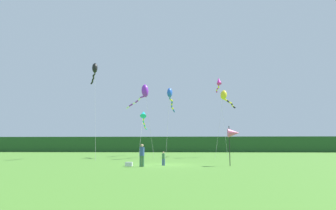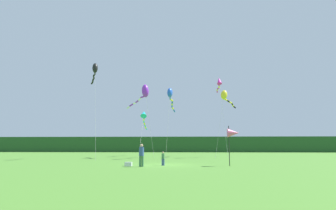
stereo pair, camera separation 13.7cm
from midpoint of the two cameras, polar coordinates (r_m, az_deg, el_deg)
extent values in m
plane|color=#4C842D|center=(23.85, -0.93, -11.85)|extent=(120.00, 120.00, 0.00)
cube|color=#234C23|center=(68.76, 1.65, -7.86)|extent=(108.00, 2.52, 3.62)
cylinder|color=#3F724C|center=(21.93, -5.67, -11.09)|extent=(0.17, 0.17, 0.81)
cylinder|color=#3F724C|center=(21.91, -5.18, -11.10)|extent=(0.17, 0.17, 0.81)
cylinder|color=#334C8C|center=(21.89, -5.40, -9.21)|extent=(0.37, 0.37, 0.64)
sphere|color=tan|center=(21.89, -5.38, -8.07)|extent=(0.24, 0.24, 0.24)
cylinder|color=#334C8C|center=(23.12, -1.24, -11.32)|extent=(0.11, 0.11, 0.52)
cylinder|color=#334C8C|center=(23.11, -0.94, -11.33)|extent=(0.11, 0.11, 0.52)
cylinder|color=#3F724C|center=(23.10, -1.08, -10.17)|extent=(0.24, 0.24, 0.41)
sphere|color=tan|center=(23.09, -1.08, -9.46)|extent=(0.15, 0.15, 0.15)
cube|color=silver|center=(22.63, -7.99, -11.60)|extent=(0.53, 0.40, 0.31)
cylinder|color=black|center=(23.06, 11.99, -7.95)|extent=(0.06, 0.06, 3.11)
cone|color=#E5598C|center=(23.14, 12.77, -5.46)|extent=(0.90, 0.70, 0.70)
cylinder|color=#B2B2B2|center=(39.70, 10.81, -2.23)|extent=(0.31, 4.70, 11.03)
cone|color=#E026B2|center=(42.86, 10.00, 4.79)|extent=(0.77, 1.12, 1.27)
cylinder|color=#E026B2|center=(43.07, 9.99, 4.04)|extent=(0.25, 0.72, 0.35)
cylinder|color=yellow|center=(43.68, 9.96, 3.64)|extent=(0.26, 0.73, 0.38)
cylinder|color=#E026B2|center=(44.29, 9.82, 3.30)|extent=(0.33, 0.71, 0.27)
cylinder|color=yellow|center=(44.90, 9.63, 3.03)|extent=(0.22, 0.69, 0.29)
cylinder|color=#E026B2|center=(45.52, 9.59, 2.71)|extent=(0.31, 0.73, 0.36)
cylinder|color=#B2B2B2|center=(33.64, -14.43, -1.12)|extent=(1.51, 3.28, 10.99)
ellipsoid|color=black|center=(36.42, -14.48, 7.17)|extent=(1.00, 1.17, 1.38)
cylinder|color=black|center=(36.52, -14.51, 6.20)|extent=(0.35, 0.60, 0.33)
cylinder|color=black|center=(36.98, -14.64, 5.82)|extent=(0.50, 0.57, 0.32)
cylinder|color=black|center=(37.43, -14.74, 5.44)|extent=(0.31, 0.60, 0.34)
cylinder|color=black|center=(37.89, -14.79, 5.04)|extent=(0.46, 0.59, 0.34)
cylinder|color=black|center=(38.34, -14.91, 4.65)|extent=(0.39, 0.61, 0.36)
cylinder|color=black|center=(38.80, -15.05, 4.28)|extent=(0.48, 0.58, 0.32)
cylinder|color=#B2B2B2|center=(33.74, -0.17, -3.88)|extent=(0.37, 2.56, 8.07)
ellipsoid|color=blue|center=(35.51, 0.23, 2.48)|extent=(0.81, 1.26, 1.34)
cylinder|color=blue|center=(35.82, 0.25, 1.48)|extent=(0.22, 0.89, 0.36)
cylinder|color=yellow|center=(36.60, 0.50, 1.04)|extent=(0.46, 0.89, 0.33)
cylinder|color=blue|center=(37.39, 0.70, 0.61)|extent=(0.27, 0.89, 0.36)
cylinder|color=yellow|center=(38.20, 0.67, 0.21)|extent=(0.25, 0.88, 0.32)
cylinder|color=blue|center=(39.01, 0.64, -0.20)|extent=(0.26, 0.90, 0.39)
cylinder|color=yellow|center=(39.81, 0.76, -0.61)|extent=(0.37, 0.90, 0.36)
cylinder|color=blue|center=(40.59, 1.04, -1.08)|extent=(0.37, 0.93, 0.48)
cylinder|color=#B2B2B2|center=(39.57, -5.48, -5.82)|extent=(0.13, 4.84, 6.21)
cone|color=#1EB7CC|center=(42.19, -5.02, -1.74)|extent=(0.95, 1.33, 1.32)
cylinder|color=#1EB7CC|center=(42.58, -4.99, -2.45)|extent=(0.27, 0.93, 0.41)
cylinder|color=yellow|center=(43.42, -5.00, -2.86)|extent=(0.39, 0.94, 0.42)
cylinder|color=#1EB7CC|center=(44.27, -5.02, -3.26)|extent=(0.28, 0.94, 0.43)
cylinder|color=yellow|center=(45.11, -4.91, -3.67)|extent=(0.20, 0.93, 0.46)
cylinder|color=#1EB7CC|center=(45.96, -4.79, -4.07)|extent=(0.23, 0.93, 0.43)
cylinder|color=yellow|center=(46.81, -4.70, -4.42)|extent=(0.26, 0.93, 0.41)
cylinder|color=#1EB7CC|center=(47.66, -4.54, -4.70)|extent=(0.29, 0.92, 0.33)
cylinder|color=#B2B2B2|center=(36.20, -3.84, -3.67)|extent=(1.43, 1.58, 8.67)
ellipsoid|color=purple|center=(37.63, -4.70, 2.83)|extent=(1.45, 1.47, 1.85)
cylinder|color=purple|center=(37.76, -5.16, 1.65)|extent=(0.78, 0.63, 0.31)
cylinder|color=white|center=(38.36, -5.80, 1.23)|extent=(0.59, 0.84, 0.44)
cylinder|color=purple|center=(39.03, -6.28, 0.76)|extent=(0.66, 0.79, 0.39)
cylinder|color=white|center=(39.70, -6.81, 0.41)|extent=(0.65, 0.76, 0.29)
cylinder|color=purple|center=(40.32, -7.43, 0.03)|extent=(0.77, 0.71, 0.45)
cylinder|color=white|center=(40.93, -8.07, -0.43)|extent=(0.71, 0.77, 0.43)
cylinder|color=#B2B2B2|center=(37.58, 10.14, -3.94)|extent=(1.72, 3.01, 8.40)
ellipsoid|color=yellow|center=(39.68, 10.94, 1.98)|extent=(1.31, 1.41, 1.49)
cylinder|color=yellow|center=(39.84, 11.23, 1.08)|extent=(0.61, 0.64, 0.33)
cylinder|color=black|center=(40.36, 11.71, 0.78)|extent=(0.57, 0.67, 0.34)
cylinder|color=yellow|center=(40.89, 12.17, 0.49)|extent=(0.60, 0.64, 0.31)
cylinder|color=black|center=(41.45, 12.49, 0.21)|extent=(0.40, 0.71, 0.33)
cylinder|color=yellow|center=(42.06, 12.63, -0.08)|extent=(0.40, 0.71, 0.32)
cylinder|color=black|center=(42.63, 12.90, -0.38)|extent=(0.59, 0.67, 0.38)
camera|label=1|loc=(0.07, -90.13, 0.02)|focal=30.58mm
camera|label=2|loc=(0.07, 89.87, -0.02)|focal=30.58mm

